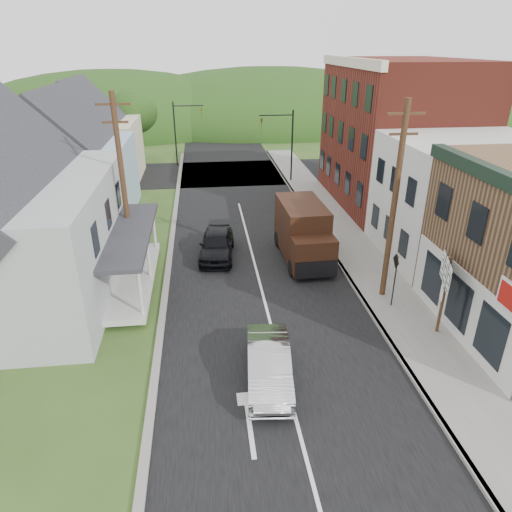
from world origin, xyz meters
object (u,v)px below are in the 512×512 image
object	(u,v)px
route_sign_cluster	(445,284)
warning_sign	(395,273)
delivery_van	(303,233)
dark_sedan	(217,244)
silver_sedan	(269,365)

from	to	relation	value
route_sign_cluster	warning_sign	world-z (taller)	route_sign_cluster
delivery_van	route_sign_cluster	size ratio (longest dim) A/B	1.65
delivery_van	route_sign_cluster	xyz separation A→B (m)	(3.95, -7.78, 0.78)
dark_sedan	route_sign_cluster	bearing A→B (deg)	-38.64
route_sign_cluster	warning_sign	distance (m)	2.49
silver_sedan	warning_sign	world-z (taller)	warning_sign
dark_sedan	route_sign_cluster	world-z (taller)	route_sign_cluster
route_sign_cluster	silver_sedan	bearing A→B (deg)	-145.56
route_sign_cluster	warning_sign	xyz separation A→B (m)	(-1.06, 2.19, -0.54)
silver_sedan	dark_sedan	bearing A→B (deg)	102.61
route_sign_cluster	dark_sedan	bearing A→B (deg)	153.82
delivery_van	warning_sign	bearing A→B (deg)	-64.30
dark_sedan	silver_sedan	bearing A→B (deg)	-76.35
silver_sedan	dark_sedan	xyz separation A→B (m)	(-1.39, 10.67, 0.06)
silver_sedan	dark_sedan	distance (m)	10.76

